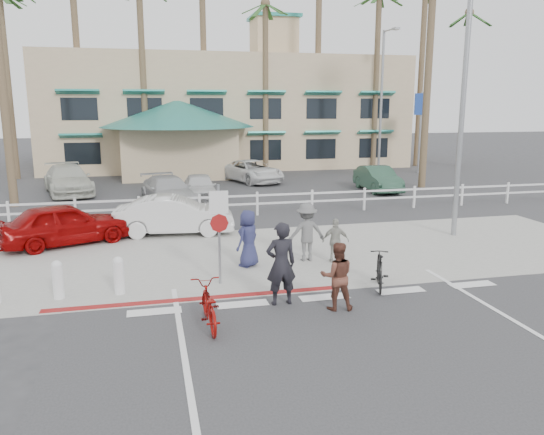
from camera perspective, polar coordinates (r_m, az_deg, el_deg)
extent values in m
plane|color=#333335|center=(12.42, 6.55, -9.52)|extent=(140.00, 140.00, 0.00)
cube|color=#333335|center=(10.72, 10.25, -13.24)|extent=(12.00, 16.00, 0.01)
cube|color=gray|center=(16.50, 1.28, -3.95)|extent=(22.00, 7.00, 0.01)
cube|color=#333335|center=(20.27, -1.55, -0.93)|extent=(40.00, 5.00, 0.01)
cube|color=#333335|center=(29.48, -5.32, 3.10)|extent=(50.00, 16.00, 0.01)
cube|color=maroon|center=(12.91, -8.09, -8.66)|extent=(7.00, 0.25, 0.02)
imported|color=#780906|center=(11.23, -6.85, -9.39)|extent=(0.66, 1.77, 0.92)
imported|color=black|center=(12.18, 0.98, -5.00)|extent=(0.74, 0.50, 1.96)
imported|color=black|center=(13.64, 11.49, -5.60)|extent=(0.98, 1.63, 0.94)
imported|color=brown|center=(12.04, 7.01, -6.27)|extent=(0.86, 0.72, 1.57)
imported|color=#5E5E5E|center=(15.66, 3.73, -1.59)|extent=(1.12, 0.65, 1.73)
imported|color=#9B9A8F|center=(15.58, 6.87, -2.51)|extent=(0.83, 0.51, 1.32)
imported|color=#252851|center=(15.09, -2.58, -2.27)|extent=(0.95, 0.93, 1.65)
imported|color=silver|center=(19.22, -10.43, 0.24)|extent=(4.31, 1.87, 1.38)
imported|color=#850404|center=(18.75, -21.41, -0.65)|extent=(4.44, 3.11, 1.40)
imported|color=#A4A5A7|center=(24.84, -11.08, 2.80)|extent=(2.80, 4.85, 1.32)
imported|color=silver|center=(25.95, -7.79, 3.26)|extent=(1.63, 3.83, 1.29)
imported|color=#294C39|center=(29.05, 11.30, 4.11)|extent=(1.56, 4.09, 1.33)
imported|color=beige|center=(29.50, -21.09, 3.81)|extent=(3.27, 5.49, 1.49)
imported|color=white|center=(31.87, -2.14, 5.00)|extent=(3.62, 5.18, 1.31)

